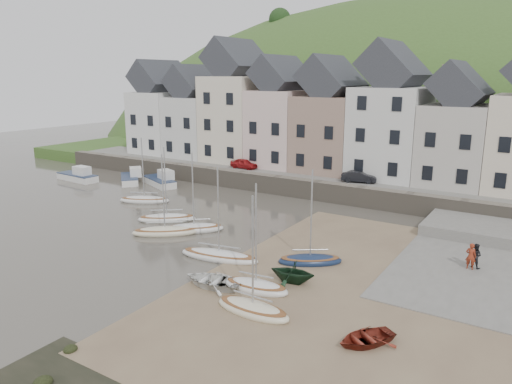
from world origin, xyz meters
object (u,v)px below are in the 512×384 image
Objects in this scene: sailboat_0 at (145,200)px; rowboat_white at (213,280)px; car_right at (359,177)px; person_dark at (475,256)px; rowboat_red at (366,338)px; person_red at (471,256)px; rowboat_green at (292,272)px; car_left at (244,164)px.

sailboat_0 reaches higher than rowboat_white.
person_dark is at bearing -151.25° from car_right.
rowboat_red is (9.35, -1.17, -0.07)m from rowboat_white.
sailboat_0 is at bearing -2.33° from person_red.
sailboat_0 is at bearing 16.74° from person_dark.
rowboat_white is 1.03× the size of car_right.
rowboat_green is 0.93× the size of rowboat_red.
rowboat_white is 1.08× the size of car_left.
car_right is (-12.16, 13.31, 1.20)m from person_red.
car_left reaches higher than rowboat_white.
car_right reaches higher than rowboat_green.
rowboat_red is 1.67× the size of person_red.
sailboat_0 is 28.96m from rowboat_red.
rowboat_green is 0.81× the size of car_left.
person_dark is (28.78, -0.75, 0.63)m from sailboat_0.
car_right is at bearing -87.42° from car_left.
rowboat_green reaches higher than rowboat_white.
person_red is at bearing 81.43° from person_dark.
car_left is at bearing 75.01° from car_right.
sailboat_0 reaches higher than rowboat_green.
person_dark is at bearing 111.16° from rowboat_red.
person_red is (28.58, -1.15, 0.69)m from sailboat_0.
rowboat_red is 0.87× the size of car_left.
person_dark is 28.77m from car_left.
person_dark is at bearing 124.28° from rowboat_green.
car_left is (-17.21, 20.77, 1.40)m from rowboat_green.
car_left is (-13.64, 23.56, 1.73)m from rowboat_white.
sailboat_0 is at bearing -131.50° from rowboat_white.
person_red is 28.77m from car_left.
car_right is at bearing -28.02° from person_dark.
rowboat_green is 7.02m from rowboat_red.
rowboat_red is (5.78, -3.95, -0.39)m from rowboat_green.
person_dark is at bearing -1.50° from sailboat_0.
car_right is (16.41, 12.17, 1.89)m from sailboat_0.
rowboat_red is 33.81m from car_left.
person_dark is 17.93m from car_right.
rowboat_green is 11.13m from person_red.
rowboat_white is 23.62m from car_right.
car_left is at bearing -157.20° from rowboat_white.
sailboat_0 is at bearing 111.56° from car_right.
person_red is 0.52× the size of car_left.
rowboat_red is (26.10, -12.55, 0.08)m from sailboat_0.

